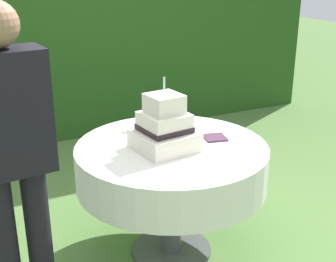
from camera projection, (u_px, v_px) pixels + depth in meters
The scene contains 8 objects.
ground_plane at pixel (171, 250), 2.92m from camera, with size 20.00×20.00×0.00m, color #547A3D.
cake_table at pixel (172, 165), 2.71m from camera, with size 1.13×1.13×0.73m.
wedding_cake at pixel (164, 128), 2.58m from camera, with size 0.35×0.35×0.42m.
serving_plate_near at pixel (197, 128), 2.92m from camera, with size 0.12×0.12×0.01m, color white.
serving_plate_far at pixel (154, 125), 2.97m from camera, with size 0.13×0.13×0.01m, color white.
serving_plate_left at pixel (131, 130), 2.89m from camera, with size 0.11×0.11×0.01m, color white.
napkin_stack at pixel (215, 138), 2.77m from camera, with size 0.13×0.13×0.01m, color #4C2D47.
standing_person at pixel (11, 155), 2.02m from camera, with size 0.38×0.23×1.60m.
Camera 1 is at (-1.12, -2.20, 1.73)m, focal length 48.70 mm.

